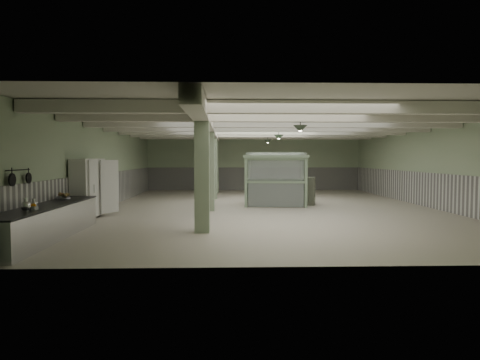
{
  "coord_description": "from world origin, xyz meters",
  "views": [
    {
      "loc": [
        -1.79,
        -18.28,
        2.15
      ],
      "look_at": [
        -1.28,
        -1.99,
        1.3
      ],
      "focal_mm": 32.0,
      "sensor_mm": 36.0,
      "label": 1
    }
  ],
  "objects_px": {
    "prep_counter": "(46,222)",
    "filing_cabinet": "(310,191)",
    "walkin_cooler": "(89,190)",
    "guard_booth": "(276,170)"
  },
  "relations": [
    {
      "from": "walkin_cooler",
      "to": "guard_booth",
      "type": "height_order",
      "value": "guard_booth"
    },
    {
      "from": "guard_booth",
      "to": "filing_cabinet",
      "type": "height_order",
      "value": "guard_booth"
    },
    {
      "from": "prep_counter",
      "to": "filing_cabinet",
      "type": "bearing_deg",
      "value": 42.99
    },
    {
      "from": "filing_cabinet",
      "to": "guard_booth",
      "type": "bearing_deg",
      "value": -166.62
    },
    {
      "from": "walkin_cooler",
      "to": "filing_cabinet",
      "type": "xyz_separation_m",
      "value": [
        8.63,
        4.13,
        -0.39
      ]
    },
    {
      "from": "prep_counter",
      "to": "walkin_cooler",
      "type": "relative_size",
      "value": 2.49
    },
    {
      "from": "walkin_cooler",
      "to": "guard_booth",
      "type": "bearing_deg",
      "value": 31.07
    },
    {
      "from": "prep_counter",
      "to": "filing_cabinet",
      "type": "distance_m",
      "value": 11.69
    },
    {
      "from": "guard_booth",
      "to": "filing_cabinet",
      "type": "bearing_deg",
      "value": 1.63
    },
    {
      "from": "prep_counter",
      "to": "walkin_cooler",
      "type": "xyz_separation_m",
      "value": [
        -0.08,
        3.84,
        0.56
      ]
    }
  ]
}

